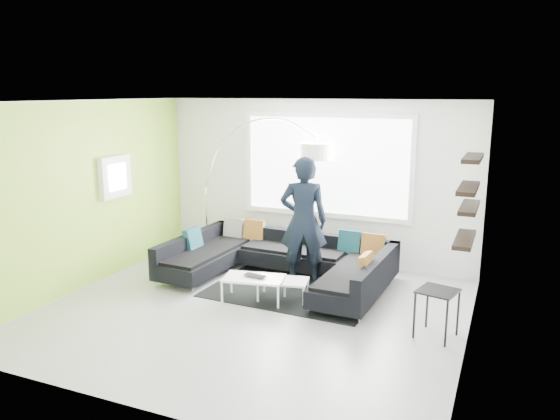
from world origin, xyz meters
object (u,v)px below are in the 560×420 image
Objects in this scene: sectional_sofa at (277,263)px; laptop at (253,277)px; coffee_table at (269,288)px; arc_lamp at (205,187)px; side_table at (436,314)px; person at (303,221)px.

sectional_sofa reaches higher than laptop.
coffee_table is 2.95× the size of laptop.
laptop is at bearing -45.98° from arc_lamp.
coffee_table is 1.82× the size of side_table.
arc_lamp is 4.82m from side_table.
person is at bearing 67.38° from coffee_table.
sectional_sofa reaches higher than side_table.
arc_lamp reaches higher than side_table.
side_table is (2.35, -0.28, 0.12)m from coffee_table.
sectional_sofa is 1.37× the size of arc_lamp.
sectional_sofa is at bearing 92.98° from coffee_table.
side_table is at bearing 6.41° from laptop.
coffee_table is 2.37m from side_table.
coffee_table is 0.30m from laptop.
arc_lamp is 4.17× the size of side_table.
coffee_table is 0.55× the size of person.
person is 5.36× the size of laptop.
side_table is at bearing -17.65° from coffee_table.
side_table is at bearing -25.25° from arc_lamp.
coffee_table is at bearing -73.73° from sectional_sofa.
coffee_table is at bearing 59.45° from person.
side_table is 2.56m from person.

